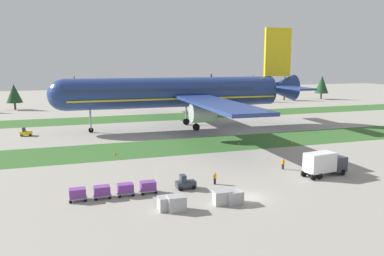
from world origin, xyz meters
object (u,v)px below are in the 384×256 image
Objects in this scene: cargo_dolly_second at (125,189)px; uld_container_2 at (222,197)px; cargo_dolly_lead at (148,186)px; cargo_dolly_third at (102,191)px; pushback_tractor at (26,132)px; uld_container_1 at (167,203)px; cargo_dolly_fourth at (77,194)px; catering_truck at (324,163)px; ground_crew_loader at (215,178)px; uld_container_0 at (177,203)px; taxiway_marker_1 at (292,142)px; uld_container_3 at (234,197)px; taxiway_marker_2 at (239,143)px; baggage_tug at (185,183)px; taxiway_marker_0 at (115,153)px; ground_crew_marshaller at (283,163)px; airliner at (181,92)px.

uld_container_2 is (10.40, -6.57, -0.10)m from cargo_dolly_second.
cargo_dolly_lead and cargo_dolly_second have the same top height.
cargo_dolly_third is 14.82m from uld_container_2.
pushback_tractor reaches higher than uld_container_2.
cargo_dolly_fourth is at bearing 146.93° from uld_container_1.
cargo_dolly_second is at bearing -98.79° from catering_truck.
uld_container_0 reaches higher than ground_crew_loader.
taxiway_marker_1 is (32.73, 27.56, -0.60)m from uld_container_0.
taxiway_marker_1 is at bearing 46.97° from uld_container_3.
taxiway_marker_1 reaches higher than taxiway_marker_2.
ground_crew_loader reaches higher than taxiway_marker_2.
uld_container_1 is (9.56, -6.22, -0.13)m from cargo_dolly_fourth.
uld_container_0 is at bearing 33.58° from cargo_dolly_second.
baggage_tug reaches higher than uld_container_1.
uld_container_3 is at bearing -77.99° from catering_truck.
ground_crew_loader reaches higher than uld_container_1.
cargo_dolly_lead is 4.34× the size of taxiway_marker_0.
uld_container_1 is at bearing -85.68° from taxiway_marker_0.
uld_container_3 is (8.88, -6.86, -0.16)m from cargo_dolly_lead.
baggage_tug is 4.70× the size of taxiway_marker_1.
catering_truck reaches higher than taxiway_marker_0.
uld_container_2 is 3.60× the size of taxiway_marker_1.
cargo_dolly_fourth is at bearing -154.43° from taxiway_marker_1.
uld_container_1 is at bearing -127.71° from taxiway_marker_2.
catering_truck is 14.18× the size of taxiway_marker_2.
catering_truck reaches higher than uld_container_1.
taxiway_marker_1 is at bearing -2.79° from taxiway_marker_0.
taxiway_marker_2 is at bearing 63.74° from uld_container_3.
ground_crew_marshaller is (22.44, 4.32, 0.03)m from cargo_dolly_lead.
pushback_tractor reaches higher than cargo_dolly_fourth.
catering_truck is 22.90m from taxiway_marker_1.
pushback_tractor reaches higher than ground_crew_loader.
cargo_dolly_third is 15.33m from ground_crew_loader.
uld_container_0 is (10.49, -6.88, -0.04)m from cargo_dolly_fourth.
taxiway_marker_2 is at bearing 2.33° from taxiway_marker_0.
cargo_dolly_lead is 11.22m from uld_container_3.
cargo_dolly_second reaches higher than uld_container_3.
catering_truck is at bearing -39.87° from taxiway_marker_0.
ground_crew_marshaller is 19.11m from taxiway_marker_2.
cargo_dolly_lead is at bearing 142.31° from uld_container_3.
ground_crew_loader is at bearing 38.96° from uld_container_1.
catering_truck is at bearing -84.06° from taxiway_marker_2.
cargo_dolly_third is at bearing 155.11° from uld_container_3.
cargo_dolly_fourth is 1.11× the size of uld_container_2.
uld_container_3 is (-9.57, -52.85, -8.34)m from airliner.
catering_truck is at bearing 17.38° from uld_container_2.
airliner is 55.80m from uld_container_1.
uld_container_2 reaches higher than uld_container_1.
uld_container_0 is at bearing 47.20° from cargo_dolly_third.
uld_container_1 is at bearing 144.82° from uld_container_0.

